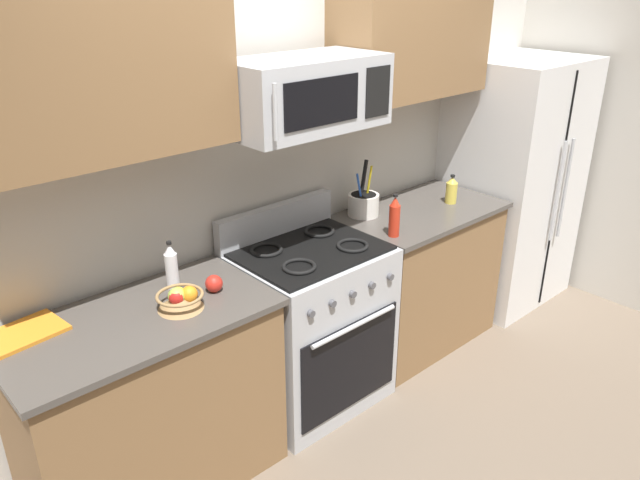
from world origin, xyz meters
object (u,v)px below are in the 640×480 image
object	(u,v)px
range_oven	(310,324)
cutting_board	(18,336)
bottle_oil	(451,190)
bottle_vinegar	(171,267)
apple_loose	(214,284)
refrigerator	(511,183)
fruit_basket	(180,299)
bottle_hot_sauce	(394,217)
utensil_crock	(363,204)
microwave	(305,93)

from	to	relation	value
range_oven	cutting_board	distance (m)	1.47
bottle_oil	bottle_vinegar	size ratio (longest dim) A/B	0.78
bottle_oil	apple_loose	bearing A→B (deg)	179.37
cutting_board	bottle_vinegar	size ratio (longest dim) A/B	1.51
refrigerator	fruit_basket	world-z (taller)	refrigerator
refrigerator	bottle_vinegar	bearing A→B (deg)	176.73
fruit_basket	bottle_hot_sauce	xyz separation A→B (m)	(1.27, -0.10, 0.06)
bottle_vinegar	range_oven	bearing A→B (deg)	-10.37
utensil_crock	microwave	bearing A→B (deg)	-165.54
utensil_crock	bottle_vinegar	xyz separation A→B (m)	(-1.29, -0.04, 0.03)
bottle_vinegar	bottle_hot_sauce	bearing A→B (deg)	-13.38
utensil_crock	range_oven	bearing A→B (deg)	-163.09
bottle_hot_sauce	bottle_vinegar	world-z (taller)	bottle_hot_sauce
bottle_hot_sauce	bottle_vinegar	bearing A→B (deg)	166.62
range_oven	bottle_hot_sauce	world-z (taller)	bottle_hot_sauce
range_oven	refrigerator	size ratio (longest dim) A/B	0.63
utensil_crock	fruit_basket	xyz separation A→B (m)	(-1.37, -0.23, -0.03)
refrigerator	microwave	bearing A→B (deg)	178.66
microwave	utensil_crock	bearing A→B (deg)	14.46
bottle_oil	refrigerator	bearing A→B (deg)	2.32
utensil_crock	apple_loose	size ratio (longest dim) A/B	4.11
microwave	cutting_board	world-z (taller)	microwave
cutting_board	bottle_oil	bearing A→B (deg)	-5.09
range_oven	apple_loose	world-z (taller)	range_oven
bottle_oil	bottle_hot_sauce	bearing A→B (deg)	-170.80
refrigerator	range_oven	bearing A→B (deg)	179.48
range_oven	bottle_oil	size ratio (longest dim) A/B	6.01
utensil_crock	bottle_oil	size ratio (longest dim) A/B	1.82
microwave	bottle_hot_sauce	size ratio (longest dim) A/B	3.28
microwave	bottle_vinegar	world-z (taller)	microwave
apple_loose	cutting_board	world-z (taller)	apple_loose
bottle_oil	bottle_hot_sauce	xyz separation A→B (m)	(-0.65, -0.11, 0.03)
refrigerator	fruit_basket	bearing A→B (deg)	-179.13
apple_loose	bottle_oil	bearing A→B (deg)	-0.63
range_oven	bottle_vinegar	xyz separation A→B (m)	(-0.72, 0.13, 0.54)
range_oven	bottle_hot_sauce	bearing A→B (deg)	-17.76
range_oven	apple_loose	size ratio (longest dim) A/B	13.60
range_oven	cutting_board	bearing A→B (deg)	172.75
fruit_basket	cutting_board	xyz separation A→B (m)	(-0.60, 0.23, -0.04)
refrigerator	apple_loose	size ratio (longest dim) A/B	21.44
utensil_crock	cutting_board	world-z (taller)	utensil_crock
range_oven	refrigerator	xyz separation A→B (m)	(1.88, -0.02, 0.39)
apple_loose	bottle_hot_sauce	size ratio (longest dim) A/B	0.33
fruit_basket	bottle_oil	size ratio (longest dim) A/B	1.13
microwave	fruit_basket	distance (m)	1.10
refrigerator	bottle_hot_sauce	world-z (taller)	refrigerator
fruit_basket	apple_loose	bearing A→B (deg)	8.69
bottle_hot_sauce	range_oven	bearing A→B (deg)	162.24
microwave	bottle_hot_sauce	world-z (taller)	microwave
utensil_crock	fruit_basket	size ratio (longest dim) A/B	1.61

